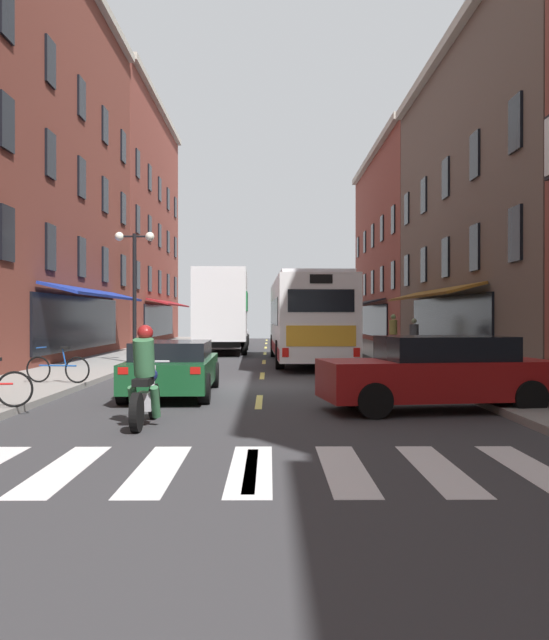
{
  "coord_description": "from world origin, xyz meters",
  "views": [
    {
      "loc": [
        0.22,
        -18.19,
        1.79
      ],
      "look_at": [
        0.39,
        5.22,
        1.69
      ],
      "focal_mm": 39.19,
      "sensor_mm": 36.0,
      "label": 1
    }
  ],
  "objects_px": {
    "sedan_mid": "(173,367)",
    "street_lamp_twin": "(135,290)",
    "sedan_far": "(438,373)",
    "pedestrian_near": "(414,338)",
    "sedan_near": "(234,334)",
    "bicycle_near": "(58,368)",
    "motorcycle_rider": "(145,383)",
    "box_truck": "(222,311)",
    "transit_bus": "(307,318)",
    "pedestrian_mid": "(393,333)"
  },
  "relations": [
    {
      "from": "sedan_near",
      "to": "motorcycle_rider",
      "type": "bearing_deg",
      "value": -89.58
    },
    {
      "from": "box_truck",
      "to": "motorcycle_rider",
      "type": "relative_size",
      "value": 4.03
    },
    {
      "from": "sedan_near",
      "to": "bicycle_near",
      "type": "relative_size",
      "value": 2.52
    },
    {
      "from": "bicycle_near",
      "to": "sedan_mid",
      "type": "bearing_deg",
      "value": -27.12
    },
    {
      "from": "sedan_mid",
      "to": "pedestrian_near",
      "type": "relative_size",
      "value": 3.02
    },
    {
      "from": "sedan_far",
      "to": "bicycle_near",
      "type": "distance_m",
      "value": 9.52
    },
    {
      "from": "sedan_far",
      "to": "motorcycle_rider",
      "type": "distance_m",
      "value": 5.55
    },
    {
      "from": "box_truck",
      "to": "sedan_near",
      "type": "height_order",
      "value": "box_truck"
    },
    {
      "from": "transit_bus",
      "to": "box_truck",
      "type": "height_order",
      "value": "box_truck"
    },
    {
      "from": "sedan_near",
      "to": "sedan_far",
      "type": "relative_size",
      "value": 0.94
    },
    {
      "from": "sedan_mid",
      "to": "street_lamp_twin",
      "type": "relative_size",
      "value": 1.02
    },
    {
      "from": "bicycle_near",
      "to": "pedestrian_mid",
      "type": "height_order",
      "value": "pedestrian_mid"
    },
    {
      "from": "sedan_mid",
      "to": "box_truck",
      "type": "bearing_deg",
      "value": 90.37
    },
    {
      "from": "sedan_near",
      "to": "pedestrian_mid",
      "type": "relative_size",
      "value": 2.4
    },
    {
      "from": "transit_bus",
      "to": "pedestrian_mid",
      "type": "height_order",
      "value": "transit_bus"
    },
    {
      "from": "bicycle_near",
      "to": "sedan_near",
      "type": "bearing_deg",
      "value": 83.6
    },
    {
      "from": "sedan_near",
      "to": "sedan_far",
      "type": "bearing_deg",
      "value": -80.0
    },
    {
      "from": "box_truck",
      "to": "pedestrian_mid",
      "type": "relative_size",
      "value": 4.7
    },
    {
      "from": "transit_bus",
      "to": "street_lamp_twin",
      "type": "xyz_separation_m",
      "value": [
        -6.33,
        -2.15,
        1.03
      ]
    },
    {
      "from": "sedan_mid",
      "to": "sedan_near",
      "type": "bearing_deg",
      "value": 90.18
    },
    {
      "from": "sedan_near",
      "to": "street_lamp_twin",
      "type": "xyz_separation_m",
      "value": [
        -2.59,
        -19.21,
        2.04
      ]
    },
    {
      "from": "motorcycle_rider",
      "to": "box_truck",
      "type": "bearing_deg",
      "value": 90.68
    },
    {
      "from": "sedan_mid",
      "to": "bicycle_near",
      "type": "bearing_deg",
      "value": 152.88
    },
    {
      "from": "bicycle_near",
      "to": "box_truck",
      "type": "bearing_deg",
      "value": 79.94
    },
    {
      "from": "sedan_far",
      "to": "pedestrian_near",
      "type": "bearing_deg",
      "value": 80.06
    },
    {
      "from": "bicycle_near",
      "to": "pedestrian_mid",
      "type": "distance_m",
      "value": 17.6
    },
    {
      "from": "box_truck",
      "to": "sedan_mid",
      "type": "bearing_deg",
      "value": -89.63
    },
    {
      "from": "sedan_mid",
      "to": "pedestrian_near",
      "type": "height_order",
      "value": "pedestrian_near"
    },
    {
      "from": "motorcycle_rider",
      "to": "pedestrian_near",
      "type": "bearing_deg",
      "value": 63.98
    },
    {
      "from": "motorcycle_rider",
      "to": "sedan_mid",
      "type": "bearing_deg",
      "value": 91.96
    },
    {
      "from": "sedan_near",
      "to": "sedan_mid",
      "type": "relative_size",
      "value": 0.89
    },
    {
      "from": "bicycle_near",
      "to": "transit_bus",
      "type": "bearing_deg",
      "value": 55.55
    },
    {
      "from": "motorcycle_rider",
      "to": "pedestrian_mid",
      "type": "height_order",
      "value": "pedestrian_mid"
    },
    {
      "from": "sedan_mid",
      "to": "transit_bus",
      "type": "bearing_deg",
      "value": 72.3
    },
    {
      "from": "box_truck",
      "to": "street_lamp_twin",
      "type": "relative_size",
      "value": 1.77
    },
    {
      "from": "street_lamp_twin",
      "to": "bicycle_near",
      "type": "bearing_deg",
      "value": -93.19
    },
    {
      "from": "box_truck",
      "to": "motorcycle_rider",
      "type": "distance_m",
      "value": 22.89
    },
    {
      "from": "sedan_near",
      "to": "sedan_far",
      "type": "height_order",
      "value": "sedan_near"
    },
    {
      "from": "sedan_far",
      "to": "pedestrian_near",
      "type": "height_order",
      "value": "pedestrian_near"
    },
    {
      "from": "box_truck",
      "to": "sedan_far",
      "type": "relative_size",
      "value": 1.84
    },
    {
      "from": "motorcycle_rider",
      "to": "street_lamp_twin",
      "type": "distance_m",
      "value": 14.16
    },
    {
      "from": "pedestrian_mid",
      "to": "motorcycle_rider",
      "type": "bearing_deg",
      "value": -157.92
    },
    {
      "from": "pedestrian_mid",
      "to": "street_lamp_twin",
      "type": "bearing_deg",
      "value": 163.47
    },
    {
      "from": "street_lamp_twin",
      "to": "transit_bus",
      "type": "bearing_deg",
      "value": 18.74
    },
    {
      "from": "sedan_mid",
      "to": "motorcycle_rider",
      "type": "distance_m",
      "value": 4.43
    },
    {
      "from": "sedan_near",
      "to": "sedan_mid",
      "type": "distance_m",
      "value": 28.51
    },
    {
      "from": "sedan_mid",
      "to": "street_lamp_twin",
      "type": "height_order",
      "value": "street_lamp_twin"
    },
    {
      "from": "motorcycle_rider",
      "to": "bicycle_near",
      "type": "xyz_separation_m",
      "value": [
        -3.26,
        6.02,
        -0.21
      ]
    },
    {
      "from": "sedan_near",
      "to": "pedestrian_near",
      "type": "relative_size",
      "value": 2.67
    },
    {
      "from": "transit_bus",
      "to": "sedan_mid",
      "type": "xyz_separation_m",
      "value": [
        -3.65,
        -11.44,
        -1.09
      ]
    }
  ]
}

